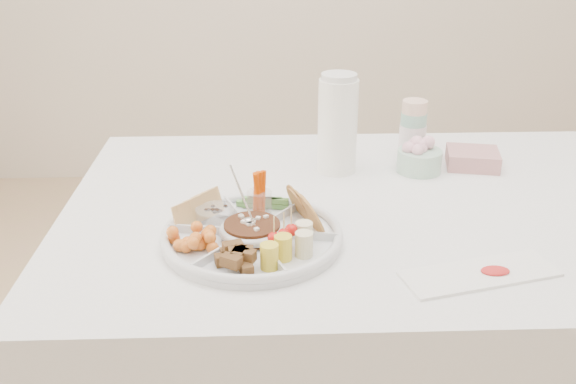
{
  "coord_description": "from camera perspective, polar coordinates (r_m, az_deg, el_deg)",
  "views": [
    {
      "loc": [
        -0.28,
        -1.39,
        1.42
      ],
      "look_at": [
        -0.23,
        -0.09,
        0.83
      ],
      "focal_mm": 40.0,
      "sensor_mm": 36.0,
      "label": 1
    }
  ],
  "objects": [
    {
      "name": "flower_bowl",
      "position": [
        1.76,
        11.63,
        3.19
      ],
      "size": [
        0.12,
        0.12,
        0.09
      ],
      "primitive_type": "cylinder",
      "rotation": [
        0.0,
        0.0,
        -0.01
      ],
      "color": "#A7BBB0",
      "rests_on": "dining_table"
    },
    {
      "name": "bean_dip",
      "position": [
        1.36,
        -3.21,
        -3.38
      ],
      "size": [
        0.14,
        0.14,
        0.04
      ],
      "primitive_type": "cylinder",
      "rotation": [
        0.0,
        0.0,
        -0.15
      ],
      "color": "black",
      "rests_on": "party_tray"
    },
    {
      "name": "tortillas",
      "position": [
        1.4,
        1.76,
        -1.91
      ],
      "size": [
        0.13,
        0.13,
        0.07
      ],
      "primitive_type": null,
      "rotation": [
        0.0,
        0.0,
        -0.15
      ],
      "color": "olive",
      "rests_on": "party_tray"
    },
    {
      "name": "dining_table",
      "position": [
        1.76,
        7.49,
        -12.21
      ],
      "size": [
        1.52,
        1.02,
        0.76
      ],
      "primitive_type": "cube",
      "color": "white",
      "rests_on": "floor"
    },
    {
      "name": "napkin_stack",
      "position": [
        1.83,
        16.08,
        2.88
      ],
      "size": [
        0.16,
        0.14,
        0.05
      ],
      "primitive_type": "cube",
      "rotation": [
        0.0,
        0.0,
        -0.2
      ],
      "color": "tan",
      "rests_on": "dining_table"
    },
    {
      "name": "cup_stack",
      "position": [
        1.83,
        11.09,
        6.06
      ],
      "size": [
        0.08,
        0.08,
        0.21
      ],
      "primitive_type": "cylinder",
      "rotation": [
        0.0,
        0.0,
        -0.07
      ],
      "color": "#AABDA2",
      "rests_on": "dining_table"
    },
    {
      "name": "cherries",
      "position": [
        1.33,
        -8.49,
        -4.15
      ],
      "size": [
        0.13,
        0.13,
        0.05
      ],
      "primitive_type": null,
      "rotation": [
        0.0,
        0.0,
        -0.15
      ],
      "color": "orange",
      "rests_on": "party_tray"
    },
    {
      "name": "carrot_cucumber",
      "position": [
        1.47,
        -2.39,
        0.14
      ],
      "size": [
        0.13,
        0.13,
        0.1
      ],
      "primitive_type": null,
      "rotation": [
        0.0,
        0.0,
        -0.15
      ],
      "color": "#DA4300",
      "rests_on": "party_tray"
    },
    {
      "name": "thermos",
      "position": [
        1.7,
        4.43,
        6.17
      ],
      "size": [
        0.13,
        0.13,
        0.27
      ],
      "primitive_type": "cylinder",
      "rotation": [
        0.0,
        0.0,
        -0.3
      ],
      "color": "white",
      "rests_on": "dining_table"
    },
    {
      "name": "banana_tomato",
      "position": [
        1.28,
        1.25,
        -3.85
      ],
      "size": [
        0.13,
        0.13,
        0.1
      ],
      "primitive_type": null,
      "rotation": [
        0.0,
        0.0,
        -0.15
      ],
      "color": "#FFD362",
      "rests_on": "party_tray"
    },
    {
      "name": "party_tray",
      "position": [
        1.37,
        -3.2,
        -3.66
      ],
      "size": [
        0.43,
        0.43,
        0.04
      ],
      "primitive_type": "cylinder",
      "rotation": [
        0.0,
        0.0,
        -0.15
      ],
      "color": "silver",
      "rests_on": "dining_table"
    },
    {
      "name": "placemat",
      "position": [
        1.31,
        16.67,
        -6.98
      ],
      "size": [
        0.33,
        0.18,
        0.01
      ],
      "primitive_type": "cube",
      "rotation": [
        0.0,
        0.0,
        0.25
      ],
      "color": "silver",
      "rests_on": "dining_table"
    },
    {
      "name": "pita_raisins",
      "position": [
        1.44,
        -7.22,
        -1.43
      ],
      "size": [
        0.14,
        0.14,
        0.07
      ],
      "primitive_type": null,
      "rotation": [
        0.0,
        0.0,
        -0.15
      ],
      "color": "tan",
      "rests_on": "party_tray"
    },
    {
      "name": "granola_chunks",
      "position": [
        1.25,
        -4.22,
        -5.89
      ],
      "size": [
        0.12,
        0.12,
        0.05
      ],
      "primitive_type": null,
      "rotation": [
        0.0,
        0.0,
        -0.15
      ],
      "color": "#3C2010",
      "rests_on": "party_tray"
    }
  ]
}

